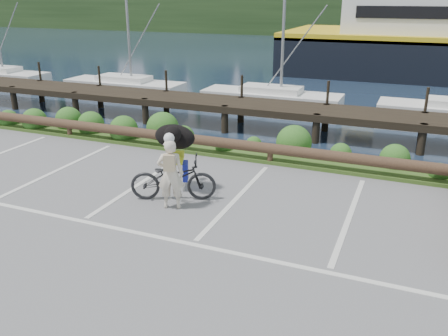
# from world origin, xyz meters

# --- Properties ---
(ground) EXTENTS (72.00, 72.00, 0.00)m
(ground) POSITION_xyz_m (0.00, 0.00, 0.00)
(ground) COLOR slate
(harbor_backdrop) EXTENTS (170.00, 160.00, 30.00)m
(harbor_backdrop) POSITION_xyz_m (0.40, 78.42, -0.00)
(harbor_backdrop) COLOR #172538
(harbor_backdrop) RESTS_ON ground
(vegetation_strip) EXTENTS (34.00, 1.60, 0.10)m
(vegetation_strip) POSITION_xyz_m (0.00, 5.30, 0.05)
(vegetation_strip) COLOR #3D5B21
(vegetation_strip) RESTS_ON ground
(log_rail) EXTENTS (32.00, 0.30, 0.60)m
(log_rail) POSITION_xyz_m (0.00, 4.60, 0.00)
(log_rail) COLOR #443021
(log_rail) RESTS_ON ground
(bicycle) EXTENTS (2.09, 1.38, 1.04)m
(bicycle) POSITION_xyz_m (-1.35, 1.37, 0.52)
(bicycle) COLOR black
(bicycle) RESTS_ON ground
(cyclist) EXTENTS (0.69, 0.58, 1.60)m
(cyclist) POSITION_xyz_m (-1.17, 0.95, 0.80)
(cyclist) COLOR beige
(cyclist) RESTS_ON ground
(dog) EXTENTS (0.86, 1.14, 0.60)m
(dog) POSITION_xyz_m (-1.59, 1.96, 1.34)
(dog) COLOR black
(dog) RESTS_ON bicycle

